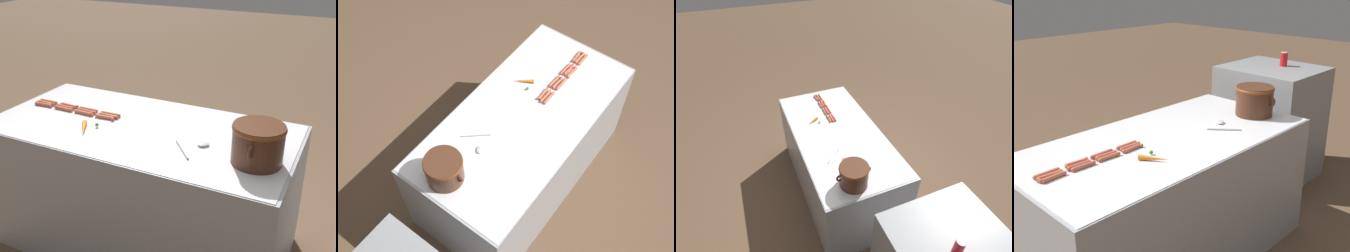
% 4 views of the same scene
% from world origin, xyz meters
% --- Properties ---
extents(ground_plane, '(20.00, 20.00, 0.00)m').
position_xyz_m(ground_plane, '(0.00, 0.00, 0.00)').
color(ground_plane, brown).
extents(griddle_counter, '(0.94, 1.90, 0.88)m').
position_xyz_m(griddle_counter, '(0.00, 0.00, 0.44)').
color(griddle_counter, '#9EA0A5').
rests_on(griddle_counter, ground_plane).
extents(hot_dog_0, '(0.02, 0.15, 0.02)m').
position_xyz_m(hot_dog_0, '(-0.06, -0.77, 0.89)').
color(hot_dog_0, '#BA5D3F').
rests_on(hot_dog_0, griddle_counter).
extents(hot_dog_1, '(0.03, 0.15, 0.02)m').
position_xyz_m(hot_dog_1, '(-0.06, -0.60, 0.89)').
color(hot_dog_1, '#B75A3E').
rests_on(hot_dog_1, griddle_counter).
extents(hot_dog_2, '(0.03, 0.15, 0.02)m').
position_xyz_m(hot_dog_2, '(-0.06, -0.43, 0.89)').
color(hot_dog_2, '#B45544').
rests_on(hot_dog_2, griddle_counter).
extents(hot_dog_3, '(0.02, 0.15, 0.02)m').
position_xyz_m(hot_dog_3, '(-0.06, -0.26, 0.89)').
color(hot_dog_3, '#B05A40').
rests_on(hot_dog_3, griddle_counter).
extents(hot_dog_4, '(0.03, 0.15, 0.02)m').
position_xyz_m(hot_dog_4, '(-0.03, -0.78, 0.89)').
color(hot_dog_4, '#B75E42').
rests_on(hot_dog_4, griddle_counter).
extents(hot_dog_5, '(0.03, 0.15, 0.02)m').
position_xyz_m(hot_dog_5, '(-0.03, -0.61, 0.89)').
color(hot_dog_5, '#B5503F').
rests_on(hot_dog_5, griddle_counter).
extents(hot_dog_6, '(0.03, 0.15, 0.02)m').
position_xyz_m(hot_dog_6, '(-0.03, -0.43, 0.89)').
color(hot_dog_6, '#B05742').
rests_on(hot_dog_6, griddle_counter).
extents(hot_dog_7, '(0.02, 0.15, 0.02)m').
position_xyz_m(hot_dog_7, '(-0.03, -0.26, 0.89)').
color(hot_dog_7, '#B65D3E').
rests_on(hot_dog_7, griddle_counter).
extents(hot_dog_8, '(0.03, 0.15, 0.02)m').
position_xyz_m(hot_dog_8, '(-0.00, -0.77, 0.89)').
color(hot_dog_8, '#BC5A3F').
rests_on(hot_dog_8, griddle_counter).
extents(hot_dog_9, '(0.03, 0.15, 0.02)m').
position_xyz_m(hot_dog_9, '(0.00, -0.60, 0.89)').
color(hot_dog_9, '#B55743').
rests_on(hot_dog_9, griddle_counter).
extents(hot_dog_10, '(0.03, 0.15, 0.02)m').
position_xyz_m(hot_dog_10, '(0.00, -0.43, 0.89)').
color(hot_dog_10, '#BA5A41').
rests_on(hot_dog_10, griddle_counter).
extents(hot_dog_11, '(0.03, 0.15, 0.02)m').
position_xyz_m(hot_dog_11, '(0.00, -0.26, 0.89)').
color(hot_dog_11, '#B25B42').
rests_on(hot_dog_11, griddle_counter).
extents(bean_pot, '(0.34, 0.28, 0.21)m').
position_xyz_m(bean_pot, '(0.13, 0.76, 1.00)').
color(bean_pot, '#472616').
rests_on(bean_pot, griddle_counter).
extents(serving_spoon, '(0.23, 0.20, 0.02)m').
position_xyz_m(serving_spoon, '(0.11, 0.42, 0.89)').
color(serving_spoon, '#B7B7BC').
rests_on(serving_spoon, griddle_counter).
extents(carrot, '(0.16, 0.12, 0.03)m').
position_xyz_m(carrot, '(0.20, -0.28, 0.89)').
color(carrot, orange).
rests_on(carrot, griddle_counter).
extents(soda_can, '(0.07, 0.07, 0.13)m').
position_xyz_m(soda_can, '(-0.20, 1.68, 1.10)').
color(soda_can, red).
rests_on(soda_can, back_cabinet).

